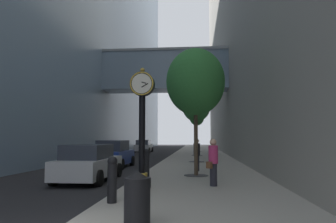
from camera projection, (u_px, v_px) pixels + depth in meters
ground_plane at (171, 157)px, 31.73m from camera, size 110.00×110.00×0.00m
sidewalk_right at (199, 154)px, 34.45m from camera, size 5.64×80.00×0.14m
building_block_left at (77, 3)px, 37.11m from camera, size 21.57×80.00×34.96m
street_clock at (142, 122)px, 10.99m from camera, size 0.84×0.55×4.13m
bollard_nearest at (112, 178)px, 8.53m from camera, size 0.26×0.26×1.22m
bollard_third at (147, 162)px, 14.31m from camera, size 0.26×0.26×1.22m
street_tree_near at (195, 82)px, 14.93m from camera, size 2.71×2.71×5.86m
street_tree_mid_near at (196, 106)px, 23.24m from camera, size 2.06×2.06×5.23m
street_tree_mid_far at (197, 104)px, 31.67m from camera, size 2.34×2.34×6.38m
street_tree_far at (197, 118)px, 39.94m from camera, size 1.83×1.83×5.33m
trash_bin at (137, 197)px, 6.35m from camera, size 0.53×0.53×1.05m
pedestrian_walking at (213, 161)px, 11.49m from camera, size 0.51×0.51×1.68m
pedestrian_by_clock at (197, 154)px, 16.67m from camera, size 0.45×0.45×1.67m
car_blue_near at (114, 154)px, 20.13m from camera, size 2.01×4.16×1.69m
car_white_mid at (144, 146)px, 40.95m from camera, size 2.01×4.24×1.58m
car_silver_far at (89, 163)px, 13.81m from camera, size 2.03×4.56×1.56m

